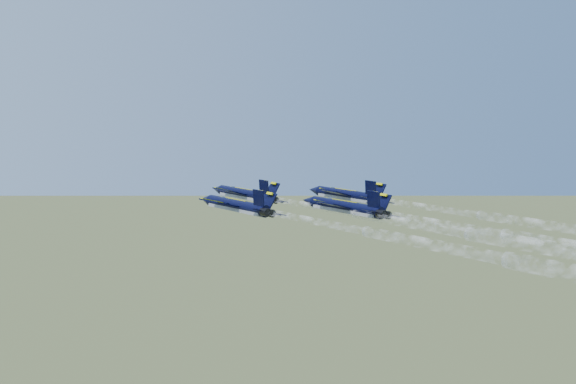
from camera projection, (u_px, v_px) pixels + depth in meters
jet_lead at (244, 194)px, 108.95m from camera, size 11.99×15.85×4.20m
jet_left at (236, 206)px, 94.72m from camera, size 11.99×15.85×4.20m
jet_right at (346, 195)px, 107.67m from camera, size 11.99×15.85×4.20m
jet_slot at (345, 207)px, 93.12m from camera, size 11.99×15.85×4.20m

